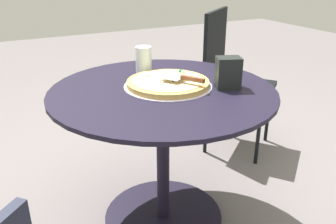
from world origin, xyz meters
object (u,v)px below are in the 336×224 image
Objects in this scene: pizza_on_tray at (168,83)px; patio_chair_corner at (229,73)px; drinking_cup at (144,60)px; pizza_server at (182,78)px; napkin_dispenser at (228,73)px; patio_table at (163,130)px.

pizza_on_tray is 0.88m from patio_chair_corner.
pizza_on_tray is 0.25m from drinking_cup.
drinking_cup is 0.79m from patio_chair_corner.
patio_chair_corner is at bearing 129.17° from pizza_server.
drinking_cup reaches higher than pizza_on_tray.
pizza_server is (0.06, 0.04, 0.04)m from pizza_on_tray.
drinking_cup is (-0.25, -0.01, 0.05)m from pizza_on_tray.
drinking_cup is 0.94× the size of napkin_dispenser.
napkin_dispenser is at bearing 58.33° from pizza_on_tray.
napkin_dispenser is at bearing -37.98° from patio_chair_corner.
patio_chair_corner reaches higher than pizza_on_tray.
drinking_cup is 0.45m from napkin_dispenser.
patio_chair_corner is at bearing 124.06° from patio_table.
drinking_cup is at bearing -71.68° from patio_chair_corner.
patio_table is 7.27× the size of napkin_dispenser.
patio_chair_corner is (-0.50, 0.74, 0.03)m from patio_table.
pizza_on_tray is (-0.02, 0.04, 0.22)m from patio_table.
pizza_on_tray is 3.06× the size of drinking_cup.
patio_table is 0.90m from patio_chair_corner.
patio_chair_corner reaches higher than pizza_server.
patio_table is 1.07× the size of patio_chair_corner.
drinking_cup is (-0.31, -0.05, 0.01)m from pizza_server.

